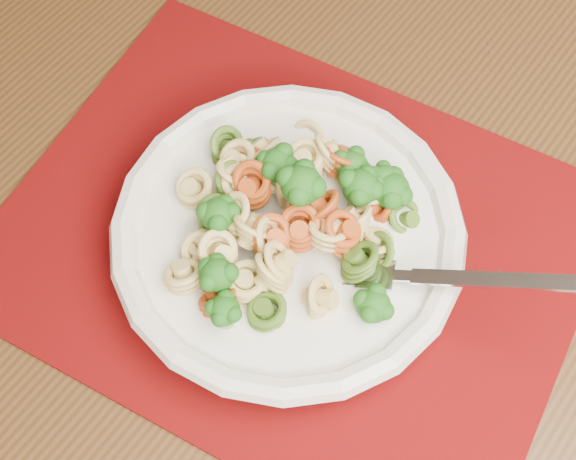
% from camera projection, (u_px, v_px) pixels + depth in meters
% --- Properties ---
extents(dining_table, '(1.57, 1.25, 0.75)m').
position_uv_depth(dining_table, '(397.00, 215.00, 0.74)').
color(dining_table, '#4C2F15').
rests_on(dining_table, ground).
extents(placemat, '(0.47, 0.39, 0.00)m').
position_uv_depth(placemat, '(292.00, 243.00, 0.61)').
color(placemat, '#5B0703').
rests_on(placemat, dining_table).
extents(pasta_bowl, '(0.26, 0.26, 0.05)m').
position_uv_depth(pasta_bowl, '(288.00, 237.00, 0.58)').
color(pasta_bowl, silver).
rests_on(pasta_bowl, placemat).
extents(pasta_broccoli_heap, '(0.22, 0.22, 0.06)m').
position_uv_depth(pasta_broccoli_heap, '(288.00, 226.00, 0.56)').
color(pasta_broccoli_heap, tan).
rests_on(pasta_broccoli_heap, pasta_bowl).
extents(fork, '(0.18, 0.05, 0.08)m').
position_uv_depth(fork, '(376.00, 275.00, 0.55)').
color(fork, silver).
rests_on(fork, pasta_bowl).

